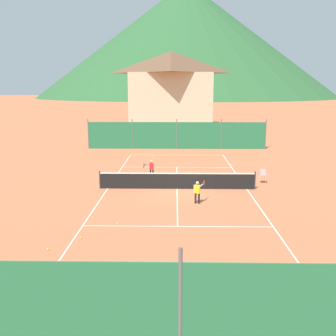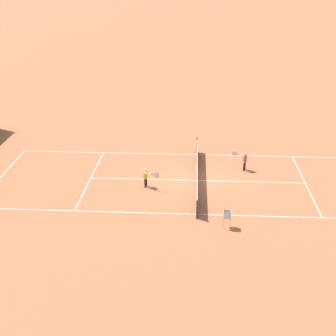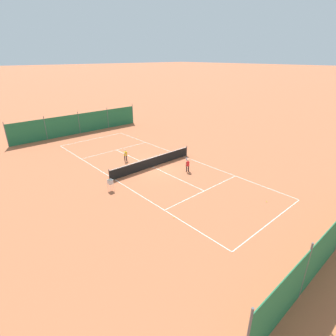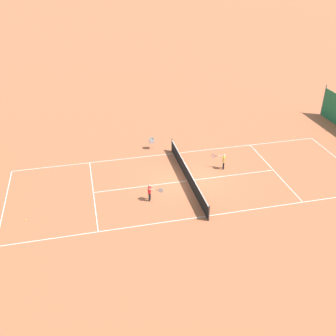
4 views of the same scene
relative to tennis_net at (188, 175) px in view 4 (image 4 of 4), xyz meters
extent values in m
plane|color=#B7603D|center=(0.00, 0.00, -0.50)|extent=(600.00, 600.00, 0.00)
cube|color=white|center=(0.00, 11.90, -0.50)|extent=(8.25, 0.05, 0.01)
cube|color=white|center=(-4.10, 0.00, -0.50)|extent=(0.05, 23.85, 0.01)
cube|color=white|center=(4.10, 0.00, -0.50)|extent=(0.05, 23.85, 0.01)
cube|color=white|center=(0.00, 6.40, -0.50)|extent=(8.20, 0.05, 0.01)
cube|color=white|center=(0.00, -6.40, -0.50)|extent=(8.20, 0.05, 0.01)
cube|color=white|center=(0.00, 0.00, -0.50)|extent=(0.05, 12.80, 0.01)
cylinder|color=#2D2D2D|center=(-4.55, 0.00, 0.03)|extent=(0.08, 0.08, 1.06)
cylinder|color=#2D2D2D|center=(4.55, 0.00, 0.03)|extent=(0.08, 0.08, 1.06)
cube|color=black|center=(0.00, 0.00, -0.04)|extent=(9.10, 0.02, 0.91)
cube|color=white|center=(0.00, 0.00, 0.43)|extent=(9.10, 0.04, 0.06)
cylinder|color=#59595E|center=(8.60, -15.50, 0.95)|extent=(0.08, 0.08, 2.90)
cylinder|color=black|center=(0.94, -2.93, -0.23)|extent=(0.10, 0.10, 0.55)
cylinder|color=black|center=(1.11, -2.98, -0.23)|extent=(0.10, 0.10, 0.55)
cube|color=yellow|center=(1.02, -2.96, 0.26)|extent=(0.30, 0.22, 0.42)
sphere|color=beige|center=(1.02, -2.96, 0.58)|extent=(0.17, 0.17, 0.17)
cylinder|color=beige|center=(0.86, -2.91, 0.26)|extent=(0.06, 0.06, 0.42)
cylinder|color=beige|center=(1.24, -2.80, 0.43)|extent=(0.18, 0.42, 0.06)
cylinder|color=black|center=(1.34, -2.51, 0.43)|extent=(0.08, 0.19, 0.03)
torus|color=red|center=(1.40, -2.28, 0.43)|extent=(0.10, 0.28, 0.28)
cylinder|color=silver|center=(1.40, -2.28, 0.43)|extent=(0.08, 0.24, 0.25)
cylinder|color=black|center=(-1.59, 2.93, -0.22)|extent=(0.10, 0.10, 0.55)
cylinder|color=black|center=(-1.75, 3.00, -0.22)|extent=(0.10, 0.10, 0.55)
cube|color=red|center=(-1.67, 2.96, 0.27)|extent=(0.31, 0.25, 0.43)
sphere|color=tan|center=(-1.67, 2.96, 0.59)|extent=(0.17, 0.17, 0.17)
cylinder|color=tan|center=(-1.52, 2.89, 0.27)|extent=(0.06, 0.06, 0.43)
cylinder|color=tan|center=(-1.91, 2.84, 0.43)|extent=(0.23, 0.42, 0.06)
cylinder|color=black|center=(-2.04, 2.55, 0.43)|extent=(0.11, 0.19, 0.03)
torus|color=#1E4CB2|center=(-2.14, 2.34, 0.43)|extent=(0.14, 0.27, 0.28)
cylinder|color=silver|center=(-2.14, 2.34, 0.43)|extent=(0.11, 0.23, 0.25)
sphere|color=#CCE033|center=(-2.04, 10.48, -0.47)|extent=(0.07, 0.07, 0.07)
sphere|color=#CCE033|center=(-3.84, -7.85, -0.47)|extent=(0.07, 0.07, 0.07)
sphere|color=#CCE033|center=(4.58, -10.55, -0.47)|extent=(0.07, 0.07, 0.07)
sphere|color=#CCE033|center=(4.25, 7.51, -0.47)|extent=(0.07, 0.07, 0.07)
sphere|color=#CCE033|center=(-2.62, -6.15, -0.47)|extent=(0.07, 0.07, 0.07)
cylinder|color=#B7B7BC|center=(5.13, 1.29, -0.22)|extent=(0.02, 0.02, 0.55)
cylinder|color=#B7B7BC|center=(5.47, 1.29, -0.22)|extent=(0.02, 0.02, 0.55)
cylinder|color=#B7B7BC|center=(5.13, 1.63, -0.22)|extent=(0.02, 0.02, 0.55)
cylinder|color=#B7B7BC|center=(5.47, 1.63, -0.22)|extent=(0.02, 0.02, 0.55)
cube|color=#B7B7BC|center=(5.30, 1.46, 0.06)|extent=(0.34, 0.34, 0.02)
cube|color=#B7B7BC|center=(5.30, 1.29, 0.22)|extent=(0.34, 0.02, 0.34)
cube|color=#B7B7BC|center=(5.30, 1.63, 0.22)|extent=(0.34, 0.02, 0.34)
cube|color=#B7B7BC|center=(5.13, 1.46, 0.22)|extent=(0.02, 0.34, 0.34)
cube|color=#B7B7BC|center=(5.47, 1.46, 0.22)|extent=(0.02, 0.34, 0.34)
sphere|color=#CCE033|center=(5.44, 1.37, 0.10)|extent=(0.07, 0.07, 0.07)
sphere|color=#CCE033|center=(5.44, 1.43, 0.10)|extent=(0.07, 0.07, 0.07)
sphere|color=#CCE033|center=(5.41, 1.41, 0.10)|extent=(0.07, 0.07, 0.07)
sphere|color=#CCE033|center=(5.29, 1.49, 0.10)|extent=(0.07, 0.07, 0.07)
sphere|color=#CCE033|center=(5.23, 1.36, 0.10)|extent=(0.07, 0.07, 0.07)
sphere|color=#CCE033|center=(5.21, 1.49, 0.10)|extent=(0.07, 0.07, 0.07)
sphere|color=#CCE033|center=(5.23, 1.52, 0.16)|extent=(0.07, 0.07, 0.07)
sphere|color=#CCE033|center=(5.22, 1.46, 0.16)|extent=(0.07, 0.07, 0.07)
sphere|color=#CCE033|center=(5.37, 1.51, 0.16)|extent=(0.07, 0.07, 0.07)
sphere|color=#CCE033|center=(5.23, 1.59, 0.16)|extent=(0.07, 0.07, 0.07)
sphere|color=#CCE033|center=(5.21, 1.42, 0.16)|extent=(0.07, 0.07, 0.07)
sphere|color=#CCE033|center=(5.23, 1.43, 0.16)|extent=(0.07, 0.07, 0.07)
camera|label=1|loc=(-0.10, -22.42, 5.34)|focal=42.00mm
camera|label=2|loc=(25.30, -0.28, 11.46)|focal=50.00mm
camera|label=3|loc=(14.02, 17.84, 9.15)|focal=28.00mm
camera|label=4|loc=(-21.94, 6.50, 13.79)|focal=42.00mm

